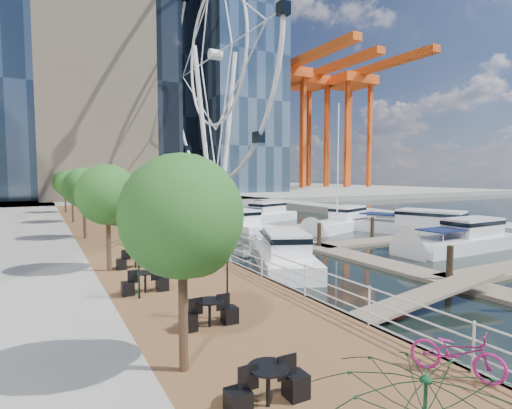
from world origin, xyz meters
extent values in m
plane|color=black|center=(0.00, 0.00, 0.00)|extent=(520.00, 520.00, 0.00)
cube|color=brown|center=(-9.00, 15.00, 0.50)|extent=(6.00, 60.00, 1.00)
cube|color=#595954|center=(-6.00, 15.00, 0.50)|extent=(0.25, 60.00, 1.00)
cube|color=gray|center=(0.00, 102.00, 0.50)|extent=(200.00, 114.00, 1.00)
cube|color=gray|center=(20.00, 20.00, 0.50)|extent=(4.00, 60.00, 1.00)
cube|color=gray|center=(14.00, 52.00, 0.50)|extent=(14.00, 12.00, 1.00)
cube|color=#6D6051|center=(3.00, 10.00, 0.10)|extent=(2.00, 32.00, 0.20)
cube|color=#6D6051|center=(9.00, 8.00, 0.10)|extent=(12.00, 2.00, 0.20)
cube|color=#6D6051|center=(9.00, 18.00, 0.10)|extent=(12.00, 2.00, 0.20)
cube|color=#1E232D|center=(18.00, 90.00, 48.50)|extent=(20.00, 20.00, 95.00)
cube|color=#475E75|center=(30.00, 75.00, 43.50)|extent=(18.00, 18.00, 85.00)
cylinder|color=white|center=(11.50, 52.00, 14.00)|extent=(0.80, 0.80, 26.00)
cylinder|color=white|center=(16.50, 52.00, 14.00)|extent=(0.80, 0.80, 26.00)
torus|color=white|center=(14.00, 52.00, 26.00)|extent=(0.70, 44.70, 44.70)
cylinder|color=#3F2B1C|center=(-11.40, -6.00, 2.20)|extent=(0.20, 0.20, 2.40)
sphere|color=#265B1E|center=(-11.40, -6.00, 4.30)|extent=(2.60, 2.60, 2.60)
cylinder|color=#3F2B1C|center=(-11.40, 4.00, 2.20)|extent=(0.20, 0.20, 2.40)
sphere|color=#265B1E|center=(-11.40, 4.00, 4.30)|extent=(2.60, 2.60, 2.60)
cylinder|color=#3F2B1C|center=(-11.40, 14.00, 2.20)|extent=(0.20, 0.20, 2.40)
sphere|color=#265B1E|center=(-11.40, 14.00, 4.30)|extent=(2.60, 2.60, 2.60)
cylinder|color=#3F2B1C|center=(-11.40, 24.00, 2.20)|extent=(0.20, 0.20, 2.40)
sphere|color=#265B1E|center=(-11.40, 24.00, 4.30)|extent=(2.60, 2.60, 2.60)
cylinder|color=#3F2B1C|center=(-11.40, 34.00, 2.20)|extent=(0.20, 0.20, 2.40)
sphere|color=#265B1E|center=(-11.40, 34.00, 4.30)|extent=(2.60, 2.60, 2.60)
imported|color=#971561|center=(-6.50, -8.90, 1.48)|extent=(1.38, 1.91, 0.95)
imported|color=#51536C|center=(-7.43, 9.23, 1.76)|extent=(0.63, 0.66, 1.52)
imported|color=gray|center=(-7.18, 17.50, 1.79)|extent=(0.92, 0.97, 1.59)
imported|color=#363944|center=(-8.68, 30.55, 1.94)|extent=(1.11, 1.09, 1.88)
imported|color=#0E331E|center=(-9.32, -3.69, 2.31)|extent=(3.71, 3.74, 2.62)
imported|color=#0F3913|center=(-11.12, -0.57, 2.08)|extent=(2.74, 2.78, 2.17)
camera|label=1|loc=(-13.98, -13.91, 5.15)|focal=28.00mm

